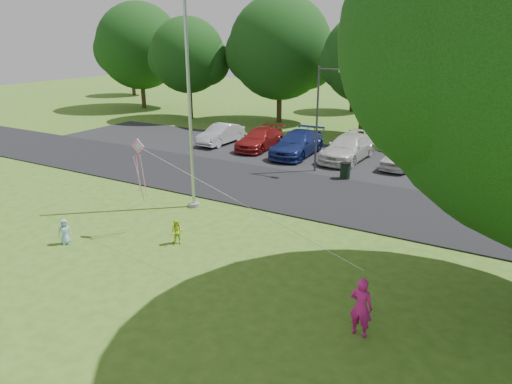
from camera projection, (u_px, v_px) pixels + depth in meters
The scene contains 13 objects.
ground at pixel (187, 275), 14.39m from camera, with size 120.00×120.00×0.00m, color #3C681B.
park_road at pixel (304, 193), 21.77m from camera, with size 60.00×6.00×0.06m, color black.
parking_strip at pixel (348, 162), 27.11m from camera, with size 42.00×7.00×0.06m, color black.
flagpole at pixel (190, 112), 18.78m from camera, with size 0.50×0.50×10.00m.
street_lamp at pixel (321, 110), 24.00m from camera, with size 1.59×0.22×5.66m.
trash_can at pixel (345, 171), 23.76m from camera, with size 0.57×0.57×0.90m.
tree_row at pixel (417, 57), 31.69m from camera, with size 64.35×11.94×10.88m.
horizon_trees at pixel (468, 70), 38.91m from camera, with size 77.46×7.20×7.02m.
parked_cars at pixel (349, 149), 26.98m from camera, with size 20.10×5.65×1.49m.
woman at pixel (361, 307), 11.26m from camera, with size 0.58×0.38×1.60m, color #CD1B80.
child_yellow at pixel (177, 232), 16.36m from camera, with size 0.45×0.35×0.93m, color #CAE424.
child_blue at pixel (65, 232), 16.37m from camera, with size 0.46×0.30×0.95m, color #8EC2D9.
kite at pixel (145, 161), 16.24m from camera, with size 9.31×2.28×2.46m.
Camera 1 is at (8.21, -10.01, 7.16)m, focal length 32.00 mm.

